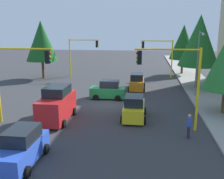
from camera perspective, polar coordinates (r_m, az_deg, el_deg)
name	(u,v)px	position (r m, az deg, el deg)	size (l,w,h in m)	color
ground_plane	(106,104)	(26.17, -1.40, -3.08)	(120.00, 120.00, 0.00)	#353538
sidewalk_kerb	(205,94)	(31.42, 19.35, -0.90)	(80.00, 4.00, 0.15)	gray
lane_arrow_near	(24,158)	(16.66, -18.24, -13.70)	(2.40, 1.10, 1.10)	silver
traffic_signal_far_left	(159,51)	(39.01, 10.08, 8.05)	(0.36, 4.59, 5.55)	yellow
traffic_signal_near_left	(173,73)	(19.18, 13.00, 3.49)	(0.36, 4.59, 6.00)	yellow
traffic_signal_far_right	(82,50)	(40.10, -6.53, 8.36)	(0.36, 4.59, 5.62)	yellow
traffic_signal_near_right	(18,70)	(21.33, -19.44, 3.94)	(0.36, 4.59, 5.94)	yellow
street_lamp_curbside	(199,57)	(29.09, 18.03, 6.68)	(2.15, 0.28, 7.00)	slate
tree_roadside_far	(183,42)	(43.26, 15.03, 9.76)	(4.20, 4.20, 7.67)	brown
tree_roadside_mid	(199,41)	(33.44, 18.21, 9.89)	(4.78, 4.78, 8.77)	brown
tree_opposite_side	(41,41)	(39.73, -14.86, 10.01)	(4.49, 4.49, 8.21)	brown
delivery_van_red	(57,105)	(21.84, -11.69, -3.20)	(4.80, 2.22, 2.77)	red
car_green	(108,90)	(27.85, -0.78, -0.16)	(2.00, 3.62, 1.98)	#1E7238
car_blue	(22,148)	(15.77, -18.78, -11.75)	(4.18, 1.99, 1.98)	blue
car_yellow	(134,108)	(21.84, 4.73, -4.02)	(3.87, 1.98, 1.98)	yellow
car_orange	(137,82)	(32.01, 5.35, 1.56)	(4.11, 1.96, 1.98)	orange
pedestrian_crossing	(189,125)	(18.81, 16.13, -7.37)	(0.40, 0.24, 1.70)	#262638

